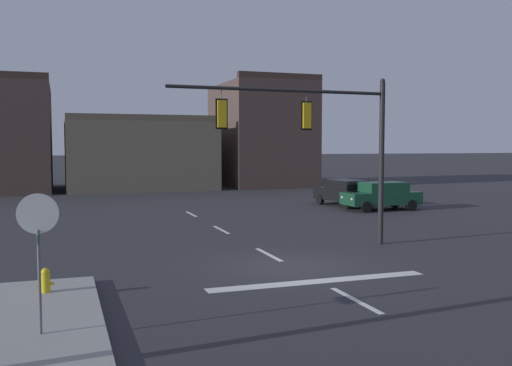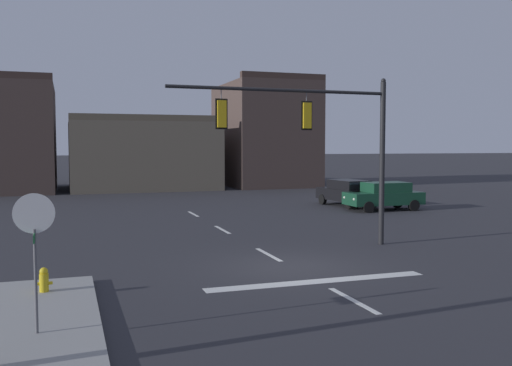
% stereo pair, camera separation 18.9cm
% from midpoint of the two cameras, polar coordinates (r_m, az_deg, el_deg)
% --- Properties ---
extents(ground_plane, '(400.00, 400.00, 0.00)m').
position_cam_midpoint_polar(ground_plane, '(17.60, 3.28, -8.41)').
color(ground_plane, '#2B2B30').
extents(stop_bar_paint, '(6.40, 0.50, 0.01)m').
position_cam_midpoint_polar(stop_bar_paint, '(15.82, 6.08, -9.81)').
color(stop_bar_paint, silver).
rests_on(stop_bar_paint, ground).
extents(lane_centreline, '(0.16, 26.40, 0.01)m').
position_cam_midpoint_polar(lane_centreline, '(19.42, 1.01, -7.22)').
color(lane_centreline, silver).
rests_on(lane_centreline, ground).
extents(signal_mast_near_side, '(8.22, 0.42, 6.20)m').
position_cam_midpoint_polar(signal_mast_near_side, '(20.39, 6.35, 5.19)').
color(signal_mast_near_side, black).
rests_on(signal_mast_near_side, ground).
extents(stop_sign, '(0.76, 0.64, 2.83)m').
position_cam_midpoint_polar(stop_sign, '(11.44, -21.56, -4.41)').
color(stop_sign, '#56565B').
rests_on(stop_sign, ground).
extents(car_lot_nearside, '(2.31, 4.60, 1.61)m').
position_cam_midpoint_polar(car_lot_nearside, '(34.98, 8.82, -0.91)').
color(car_lot_nearside, black).
rests_on(car_lot_nearside, ground).
extents(car_lot_middle, '(4.47, 1.94, 1.61)m').
position_cam_midpoint_polar(car_lot_middle, '(33.18, 12.41, -1.21)').
color(car_lot_middle, '#143D28').
rests_on(car_lot_middle, ground).
extents(fire_hydrant, '(0.40, 0.30, 0.75)m').
position_cam_midpoint_polar(fire_hydrant, '(14.93, -20.80, -9.59)').
color(fire_hydrant, gold).
rests_on(fire_hydrant, ground).
extents(building_row, '(31.18, 11.02, 9.80)m').
position_cam_midpoint_polar(building_row, '(49.98, -12.80, 4.03)').
color(building_row, '#473833').
rests_on(building_row, ground).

